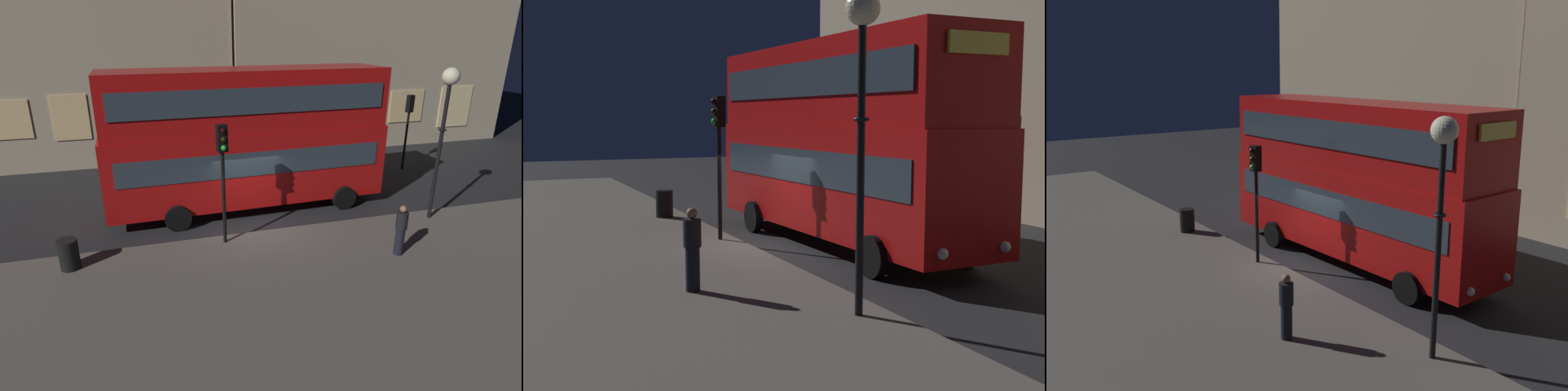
# 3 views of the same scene
# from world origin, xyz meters

# --- Properties ---
(ground_plane) EXTENTS (80.00, 80.00, 0.00)m
(ground_plane) POSITION_xyz_m (0.00, 0.00, 0.00)
(ground_plane) COLOR #232326
(sidewalk_slab) EXTENTS (44.00, 10.00, 0.12)m
(sidewalk_slab) POSITION_xyz_m (0.00, -5.53, 0.06)
(sidewalk_slab) COLOR #5B564F
(sidewalk_slab) RESTS_ON ground
(double_decker_bus) EXTENTS (11.07, 3.12, 5.53)m
(double_decker_bus) POSITION_xyz_m (0.33, 1.96, 3.07)
(double_decker_bus) COLOR #B20F0F
(double_decker_bus) RESTS_ON ground
(traffic_light_near_kerb) EXTENTS (0.36, 0.38, 4.01)m
(traffic_light_near_kerb) POSITION_xyz_m (-1.21, -1.04, 3.00)
(traffic_light_near_kerb) COLOR black
(traffic_light_near_kerb) RESTS_ON sidewalk_slab
(street_lamp) EXTENTS (0.59, 0.59, 5.54)m
(street_lamp) POSITION_xyz_m (6.71, -1.16, 4.47)
(street_lamp) COLOR black
(street_lamp) RESTS_ON sidewalk_slab
(pedestrian) EXTENTS (0.36, 0.36, 1.67)m
(pedestrian) POSITION_xyz_m (3.95, -3.34, 0.98)
(pedestrian) COLOR black
(pedestrian) RESTS_ON sidewalk_slab
(litter_bin) EXTENTS (0.58, 0.58, 0.93)m
(litter_bin) POSITION_xyz_m (-6.02, -1.41, 0.59)
(litter_bin) COLOR black
(litter_bin) RESTS_ON sidewalk_slab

